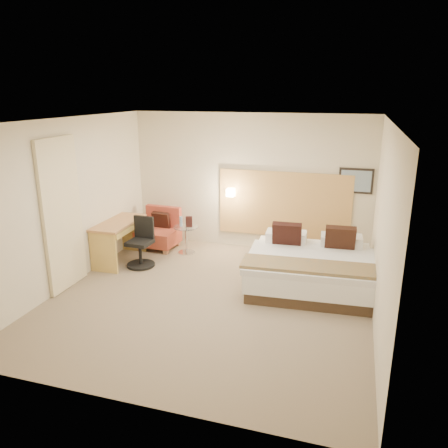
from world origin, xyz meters
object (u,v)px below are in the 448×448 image
(lounge_chair, at_px, (159,232))
(side_table, at_px, (186,238))
(bed, at_px, (311,266))
(desk_chair, at_px, (141,246))
(desk, at_px, (120,230))

(lounge_chair, bearing_deg, side_table, -14.07)
(bed, bearing_deg, desk_chair, -178.87)
(desk, xyz_separation_m, desk_chair, (0.48, -0.10, -0.24))
(bed, relative_size, desk_chair, 2.35)
(side_table, relative_size, desk_chair, 0.67)
(lounge_chair, distance_m, desk, 1.02)
(bed, xyz_separation_m, side_table, (-2.52, 0.79, -0.02))
(desk, bearing_deg, lounge_chair, 68.15)
(side_table, bearing_deg, lounge_chair, 165.93)
(side_table, height_order, desk_chair, desk_chair)
(bed, height_order, desk, bed)
(desk, bearing_deg, bed, -0.63)
(bed, bearing_deg, lounge_chair, 163.31)
(bed, xyz_separation_m, desk, (-3.54, 0.04, 0.29))
(lounge_chair, xyz_separation_m, side_table, (0.66, -0.16, -0.02))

